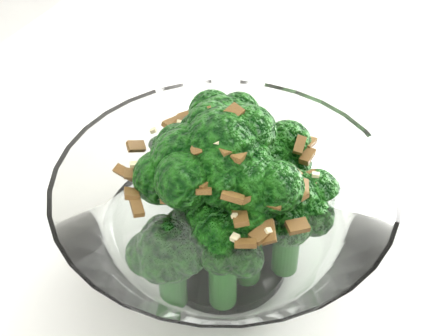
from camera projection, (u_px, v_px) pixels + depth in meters
table at (410, 207)px, 0.59m from camera, size 1.42×1.21×0.75m
broccoli_dish at (225, 213)px, 0.42m from camera, size 0.20×0.20×0.13m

